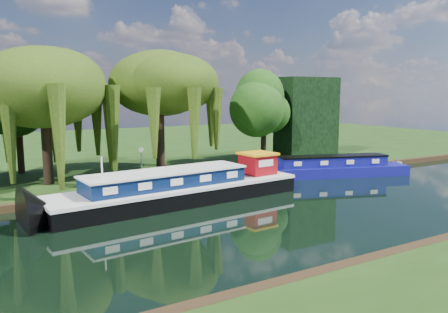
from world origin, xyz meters
TOP-DOWN VIEW (x-y plane):
  - ground at (0.00, 0.00)m, footprint 120.00×120.00m
  - far_bank at (0.00, 34.00)m, footprint 120.00×52.00m
  - dutch_barge at (1.28, 5.29)m, footprint 16.95×5.28m
  - narrowboat at (15.89, 6.91)m, footprint 13.08×6.17m
  - white_cruiser at (24.14, 7.10)m, footprint 2.46×2.25m
  - willow_left at (-5.50, 13.26)m, footprint 7.67×7.67m
  - willow_right at (2.98, 12.96)m, footprint 7.40×7.40m
  - tree_far_mid at (-6.77, 18.86)m, footprint 4.69×4.69m
  - tree_far_right at (13.59, 13.71)m, footprint 4.53×4.53m
  - conifer_hedge at (19.00, 14.00)m, footprint 6.00×3.00m
  - lamppost at (0.50, 10.50)m, footprint 0.36×0.36m
  - mooring_posts at (-0.50, 8.40)m, footprint 19.16×0.16m
  - reeds_near at (6.87, -7.57)m, footprint 33.70×1.50m

SIDE VIEW (x-z plane):
  - ground at x=0.00m, z-range 0.00..0.00m
  - white_cruiser at x=24.14m, z-range -0.55..0.55m
  - far_bank at x=0.00m, z-range 0.00..0.45m
  - reeds_near at x=6.87m, z-range 0.00..1.10m
  - narrowboat at x=15.89m, z-range -0.27..1.63m
  - dutch_barge at x=1.28m, z-range -0.89..2.63m
  - mooring_posts at x=-0.50m, z-range 0.45..1.45m
  - lamppost at x=0.50m, z-range 1.14..3.70m
  - conifer_hedge at x=19.00m, z-range 0.45..8.45m
  - tree_far_right at x=13.59m, z-range 1.85..9.26m
  - tree_far_mid at x=-6.77m, z-range 1.91..9.59m
  - willow_right at x=2.98m, z-range 2.52..11.53m
  - willow_left at x=-5.50m, z-range 2.53..11.73m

